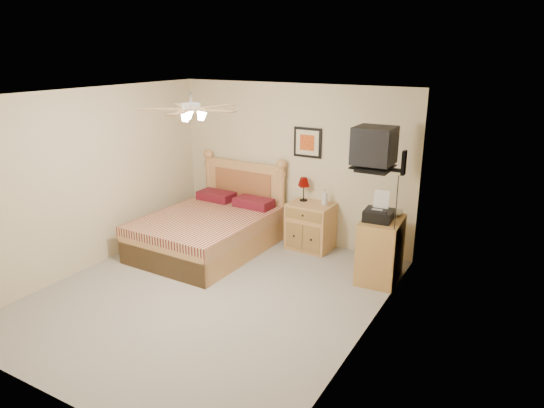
{
  "coord_description": "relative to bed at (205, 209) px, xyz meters",
  "views": [
    {
      "loc": [
        3.41,
        -4.43,
        2.98
      ],
      "look_at": [
        0.39,
        0.9,
        1.02
      ],
      "focal_mm": 32.0,
      "sensor_mm": 36.0,
      "label": 1
    }
  ],
  "objects": [
    {
      "name": "magazine_lower",
      "position": [
        2.58,
        0.63,
        0.2
      ],
      "size": [
        0.29,
        0.33,
        0.03
      ],
      "primitive_type": "imported",
      "rotation": [
        0.0,
        0.0,
        -0.43
      ],
      "color": "#B5A692",
      "rests_on": "dresser"
    },
    {
      "name": "wall_left",
      "position": [
        -1.11,
        -1.12,
        0.58
      ],
      "size": [
        0.04,
        4.5,
        2.5
      ],
      "primitive_type": "cube",
      "color": "beige",
      "rests_on": "ground"
    },
    {
      "name": "wall_right",
      "position": [
        2.89,
        -1.12,
        0.58
      ],
      "size": [
        0.04,
        4.5,
        2.5
      ],
      "primitive_type": "cube",
      "color": "beige",
      "rests_on": "ground"
    },
    {
      "name": "magazine_upper",
      "position": [
        2.61,
        0.63,
        0.22
      ],
      "size": [
        0.22,
        0.28,
        0.02
      ],
      "primitive_type": "imported",
      "rotation": [
        0.0,
        0.0,
        0.15
      ],
      "color": "gray",
      "rests_on": "magazine_lower"
    },
    {
      "name": "dresser",
      "position": [
        2.62,
        0.37,
        -0.24
      ],
      "size": [
        0.56,
        0.76,
        0.86
      ],
      "primitive_type": "cube",
      "rotation": [
        0.0,
        0.0,
        0.08
      ],
      "color": "#AD7338",
      "rests_on": "ground"
    },
    {
      "name": "fax_machine",
      "position": [
        2.58,
        0.29,
        0.37
      ],
      "size": [
        0.38,
        0.4,
        0.38
      ],
      "primitive_type": null,
      "rotation": [
        0.0,
        0.0,
        0.08
      ],
      "color": "black",
      "rests_on": "dresser"
    },
    {
      "name": "wall_tv",
      "position": [
        2.64,
        0.22,
        1.14
      ],
      "size": [
        0.56,
        0.46,
        0.58
      ],
      "primitive_type": null,
      "color": "black",
      "rests_on": "wall_right"
    },
    {
      "name": "bed",
      "position": [
        0.0,
        0.0,
        0.0
      ],
      "size": [
        1.64,
        2.12,
        1.34
      ],
      "primitive_type": null,
      "rotation": [
        0.0,
        0.0,
        -0.03
      ],
      "color": "tan",
      "rests_on": "ground"
    },
    {
      "name": "ceiling",
      "position": [
        0.89,
        -1.12,
        1.83
      ],
      "size": [
        4.0,
        4.5,
        0.04
      ],
      "primitive_type": "cube",
      "color": "white",
      "rests_on": "ground"
    },
    {
      "name": "table_lamp",
      "position": [
        1.17,
        0.97,
        0.24
      ],
      "size": [
        0.2,
        0.2,
        0.37
      ],
      "primitive_type": null,
      "rotation": [
        0.0,
        0.0,
        0.01
      ],
      "color": "#5E0501",
      "rests_on": "nightstand"
    },
    {
      "name": "ceiling_fan",
      "position": [
        0.89,
        -1.32,
        1.69
      ],
      "size": [
        1.14,
        1.14,
        0.28
      ],
      "primitive_type": null,
      "color": "white",
      "rests_on": "ceiling"
    },
    {
      "name": "nightstand",
      "position": [
        1.35,
        0.88,
        -0.31
      ],
      "size": [
        0.69,
        0.53,
        0.73
      ],
      "primitive_type": "cube",
      "rotation": [
        0.0,
        0.0,
        -0.04
      ],
      "color": "#AA7E3B",
      "rests_on": "ground"
    },
    {
      "name": "lotion_bottle",
      "position": [
        1.55,
        0.94,
        0.18
      ],
      "size": [
        0.12,
        0.12,
        0.25
      ],
      "primitive_type": "imported",
      "rotation": [
        0.0,
        0.0,
        -0.35
      ],
      "color": "silver",
      "rests_on": "nightstand"
    },
    {
      "name": "wall_front",
      "position": [
        0.89,
        -3.37,
        0.58
      ],
      "size": [
        4.0,
        0.04,
        2.5
      ],
      "primitive_type": "cube",
      "color": "beige",
      "rests_on": "ground"
    },
    {
      "name": "floor",
      "position": [
        0.89,
        -1.12,
        -0.67
      ],
      "size": [
        4.5,
        4.5,
        0.0
      ],
      "primitive_type": "plane",
      "color": "gray",
      "rests_on": "ground"
    },
    {
      "name": "framed_picture",
      "position": [
        1.16,
        1.11,
        0.95
      ],
      "size": [
        0.46,
        0.04,
        0.46
      ],
      "primitive_type": "cube",
      "color": "black",
      "rests_on": "wall_back"
    },
    {
      "name": "wall_back",
      "position": [
        0.89,
        1.13,
        0.58
      ],
      "size": [
        4.0,
        0.04,
        2.5
      ],
      "primitive_type": "cube",
      "color": "beige",
      "rests_on": "ground"
    }
  ]
}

